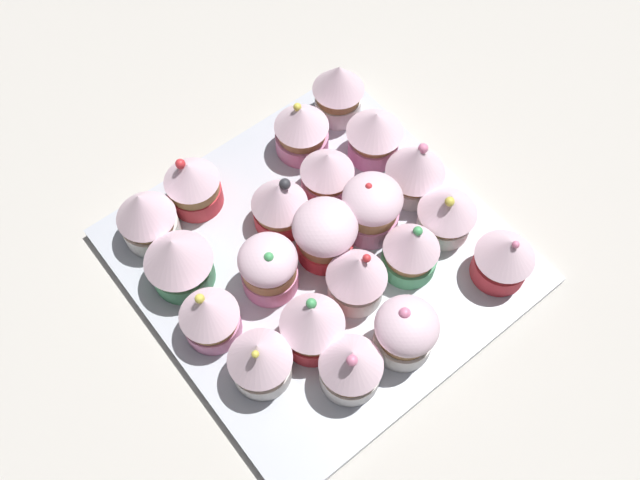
# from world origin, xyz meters

# --- Properties ---
(ground_plane) EXTENTS (1.80, 1.80, 0.03)m
(ground_plane) POSITION_xyz_m (0.00, 0.00, -0.01)
(ground_plane) COLOR beige
(baking_tray) EXTENTS (0.35, 0.35, 0.01)m
(baking_tray) POSITION_xyz_m (0.00, 0.00, 0.01)
(baking_tray) COLOR silver
(baking_tray) RESTS_ON ground_plane
(cupcake_0) EXTENTS (0.06, 0.06, 0.07)m
(cupcake_0) POSITION_xyz_m (-0.13, -0.12, 0.05)
(cupcake_0) COLOR white
(cupcake_0) RESTS_ON baking_tray
(cupcake_1) EXTENTS (0.07, 0.07, 0.08)m
(cupcake_1) POSITION_xyz_m (-0.06, -0.12, 0.05)
(cupcake_1) COLOR #4C9E6B
(cupcake_1) RESTS_ON baking_tray
(cupcake_2) EXTENTS (0.06, 0.06, 0.07)m
(cupcake_2) POSITION_xyz_m (-0.00, -0.13, 0.05)
(cupcake_2) COLOR pink
(cupcake_2) RESTS_ON baking_tray
(cupcake_3) EXTENTS (0.06, 0.06, 0.08)m
(cupcake_3) POSITION_xyz_m (0.06, -0.12, 0.05)
(cupcake_3) COLOR white
(cupcake_3) RESTS_ON baking_tray
(cupcake_4) EXTENTS (0.06, 0.06, 0.07)m
(cupcake_4) POSITION_xyz_m (-0.13, -0.06, 0.05)
(cupcake_4) COLOR #D1333D
(cupcake_4) RESTS_ON baking_tray
(cupcake_5) EXTENTS (0.06, 0.06, 0.07)m
(cupcake_5) POSITION_xyz_m (-0.01, -0.06, 0.05)
(cupcake_5) COLOR pink
(cupcake_5) RESTS_ON baking_tray
(cupcake_6) EXTENTS (0.06, 0.06, 0.08)m
(cupcake_6) POSITION_xyz_m (0.07, -0.06, 0.05)
(cupcake_6) COLOR #D1333D
(cupcake_6) RESTS_ON baking_tray
(cupcake_7) EXTENTS (0.06, 0.06, 0.07)m
(cupcake_7) POSITION_xyz_m (0.12, -0.06, 0.05)
(cupcake_7) COLOR white
(cupcake_7) RESTS_ON baking_tray
(cupcake_8) EXTENTS (0.06, 0.06, 0.07)m
(cupcake_8) POSITION_xyz_m (-0.06, -0.01, 0.05)
(cupcake_8) COLOR #D1333D
(cupcake_8) RESTS_ON baking_tray
(cupcake_9) EXTENTS (0.06, 0.06, 0.07)m
(cupcake_9) POSITION_xyz_m (0.00, 0.01, 0.05)
(cupcake_9) COLOR #D1333D
(cupcake_9) RESTS_ON baking_tray
(cupcake_10) EXTENTS (0.06, 0.06, 0.08)m
(cupcake_10) POSITION_xyz_m (0.06, 0.00, 0.05)
(cupcake_10) COLOR white
(cupcake_10) RESTS_ON baking_tray
(cupcake_11) EXTENTS (0.06, 0.06, 0.07)m
(cupcake_11) POSITION_xyz_m (0.12, -0.00, 0.05)
(cupcake_11) COLOR white
(cupcake_11) RESTS_ON baking_tray
(cupcake_12) EXTENTS (0.06, 0.06, 0.07)m
(cupcake_12) POSITION_xyz_m (-0.12, 0.07, 0.05)
(cupcake_12) COLOR pink
(cupcake_12) RESTS_ON baking_tray
(cupcake_13) EXTENTS (0.06, 0.06, 0.06)m
(cupcake_13) POSITION_xyz_m (-0.06, 0.05, 0.04)
(cupcake_13) COLOR pink
(cupcake_13) RESTS_ON baking_tray
(cupcake_14) EXTENTS (0.06, 0.06, 0.07)m
(cupcake_14) POSITION_xyz_m (0.01, 0.06, 0.05)
(cupcake_14) COLOR pink
(cupcake_14) RESTS_ON baking_tray
(cupcake_15) EXTENTS (0.06, 0.06, 0.07)m
(cupcake_15) POSITION_xyz_m (0.07, 0.06, 0.05)
(cupcake_15) COLOR #4C9E6B
(cupcake_15) RESTS_ON baking_tray
(cupcake_16) EXTENTS (0.06, 0.06, 0.08)m
(cupcake_16) POSITION_xyz_m (-0.13, 0.13, 0.05)
(cupcake_16) COLOR white
(cupcake_16) RESTS_ON baking_tray
(cupcake_17) EXTENTS (0.06, 0.06, 0.07)m
(cupcake_17) POSITION_xyz_m (-0.06, 0.12, 0.05)
(cupcake_17) COLOR pink
(cupcake_17) RESTS_ON baking_tray
(cupcake_18) EXTENTS (0.06, 0.06, 0.08)m
(cupcake_18) POSITION_xyz_m (0.00, 0.13, 0.05)
(cupcake_18) COLOR white
(cupcake_18) RESTS_ON baking_tray
(cupcake_19) EXTENTS (0.06, 0.06, 0.07)m
(cupcake_19) POSITION_xyz_m (0.06, 0.12, 0.05)
(cupcake_19) COLOR white
(cupcake_19) RESTS_ON baking_tray
(cupcake_20) EXTENTS (0.06, 0.06, 0.07)m
(cupcake_20) POSITION_xyz_m (0.13, 0.13, 0.05)
(cupcake_20) COLOR #D1333D
(cupcake_20) RESTS_ON baking_tray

